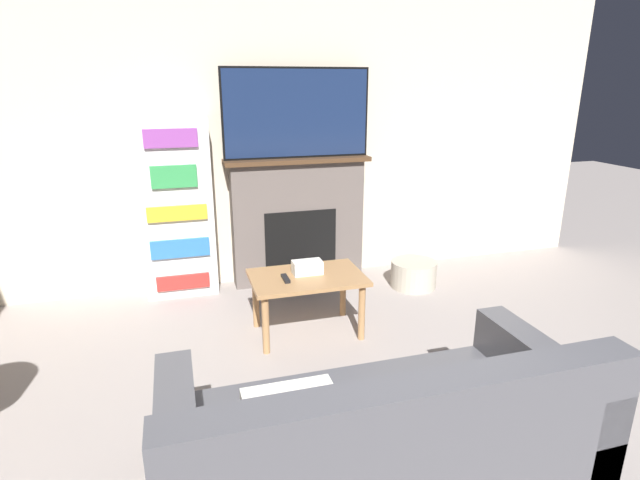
% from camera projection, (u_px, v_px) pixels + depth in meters
% --- Properties ---
extents(wall_back, '(6.66, 0.06, 2.70)m').
position_uv_depth(wall_back, '(275.00, 138.00, 4.56)').
color(wall_back, beige).
rests_on(wall_back, ground_plane).
extents(fireplace, '(1.33, 0.28, 1.18)m').
position_uv_depth(fireplace, '(298.00, 220.00, 4.70)').
color(fireplace, '#605651').
rests_on(fireplace, ground_plane).
extents(tv, '(1.33, 0.03, 0.78)m').
position_uv_depth(tv, '(297.00, 113.00, 4.39)').
color(tv, black).
rests_on(tv, fireplace).
extents(couch, '(1.85, 0.88, 0.83)m').
position_uv_depth(couch, '(379.00, 451.00, 2.19)').
color(couch, '#4C4C51').
rests_on(couch, ground_plane).
extents(coffee_table, '(0.84, 0.55, 0.47)m').
position_uv_depth(coffee_table, '(307.00, 285.00, 3.72)').
color(coffee_table, '#A87A4C').
rests_on(coffee_table, ground_plane).
extents(tissue_box, '(0.22, 0.12, 0.10)m').
position_uv_depth(tissue_box, '(307.00, 267.00, 3.72)').
color(tissue_box, white).
rests_on(tissue_box, coffee_table).
extents(remote_control, '(0.04, 0.15, 0.02)m').
position_uv_depth(remote_control, '(286.00, 278.00, 3.61)').
color(remote_control, black).
rests_on(remote_control, coffee_table).
extents(bookshelf, '(0.61, 0.29, 1.56)m').
position_uv_depth(bookshelf, '(177.00, 209.00, 4.33)').
color(bookshelf, white).
rests_on(bookshelf, ground_plane).
extents(storage_basket, '(0.42, 0.42, 0.25)m').
position_uv_depth(storage_basket, '(413.00, 274.00, 4.67)').
color(storage_basket, '#BCB29E').
rests_on(storage_basket, ground_plane).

